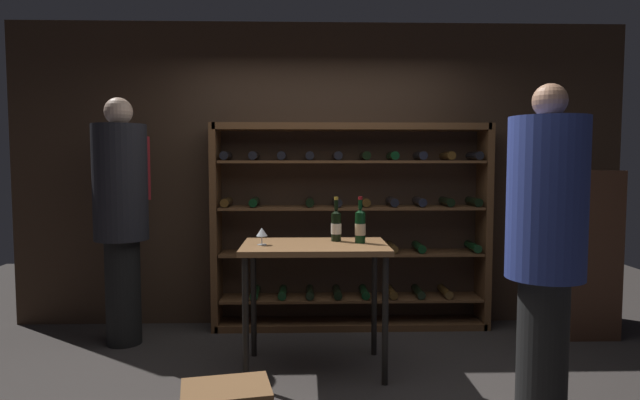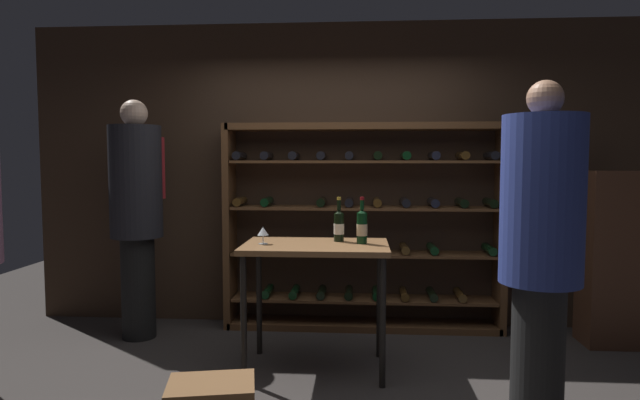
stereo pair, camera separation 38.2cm
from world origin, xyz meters
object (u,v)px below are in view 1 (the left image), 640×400
at_px(person_guest_plum_blouse, 121,209).
at_px(wine_bottle_black_capsule, 360,226).
at_px(wine_rack, 352,226).
at_px(wine_glass_stemmed_right, 262,233).
at_px(person_guest_blue_shirt, 546,238).
at_px(wine_bottle_red_label, 336,225).
at_px(display_cabinet, 588,253).
at_px(tasting_table, 315,259).

height_order(person_guest_plum_blouse, wine_bottle_black_capsule, person_guest_plum_blouse).
bearing_deg(wine_rack, person_guest_plum_blouse, -168.58).
bearing_deg(wine_glass_stemmed_right, person_guest_blue_shirt, -25.10).
bearing_deg(person_guest_blue_shirt, wine_bottle_red_label, -98.97).
height_order(wine_rack, person_guest_plum_blouse, person_guest_plum_blouse).
bearing_deg(person_guest_blue_shirt, wine_rack, -121.47).
xyz_separation_m(display_cabinet, wine_glass_stemmed_right, (-2.79, -0.76, 0.30)).
height_order(person_guest_plum_blouse, wine_bottle_red_label, person_guest_plum_blouse).
relative_size(person_guest_blue_shirt, wine_glass_stemmed_right, 15.92).
bearing_deg(wine_bottle_black_capsule, wine_rack, 88.49).
bearing_deg(wine_bottle_red_label, person_guest_plum_blouse, 164.84).
relative_size(display_cabinet, wine_glass_stemmed_right, 11.74).
bearing_deg(wine_bottle_red_label, wine_bottle_black_capsule, -29.90).
distance_m(person_guest_plum_blouse, display_cabinet, 4.03).
relative_size(wine_rack, display_cabinet, 1.73).
relative_size(tasting_table, person_guest_blue_shirt, 0.53).
bearing_deg(display_cabinet, wine_bottle_red_label, -165.32).
height_order(wine_bottle_black_capsule, wine_glass_stemmed_right, wine_bottle_black_capsule).
distance_m(wine_rack, tasting_table, 1.07).
relative_size(wine_rack, person_guest_blue_shirt, 1.28).
xyz_separation_m(tasting_table, person_guest_blue_shirt, (1.32, -0.84, 0.27)).
xyz_separation_m(wine_rack, wine_glass_stemmed_right, (-0.74, -1.05, 0.08)).
relative_size(person_guest_blue_shirt, wine_bottle_black_capsule, 5.79).
height_order(person_guest_blue_shirt, wine_bottle_black_capsule, person_guest_blue_shirt).
bearing_deg(display_cabinet, wine_glass_stemmed_right, -164.71).
bearing_deg(wine_bottle_red_label, person_guest_blue_shirt, -40.03).
bearing_deg(wine_glass_stemmed_right, tasting_table, 6.44).
bearing_deg(wine_rack, wine_glass_stemmed_right, -125.29).
bearing_deg(wine_bottle_black_capsule, tasting_table, -174.37).
bearing_deg(wine_glass_stemmed_right, person_guest_plum_blouse, 151.82).
bearing_deg(wine_bottle_black_capsule, display_cabinet, 18.32).
relative_size(wine_rack, wine_bottle_black_capsule, 7.39).
bearing_deg(wine_glass_stemmed_right, display_cabinet, 15.29).
relative_size(wine_bottle_black_capsule, wine_bottle_red_label, 1.03).
bearing_deg(person_guest_plum_blouse, wine_bottle_black_capsule, 102.38).
height_order(display_cabinet, wine_bottle_red_label, display_cabinet).
height_order(person_guest_plum_blouse, wine_glass_stemmed_right, person_guest_plum_blouse).
xyz_separation_m(person_guest_blue_shirt, person_guest_plum_blouse, (-2.92, 1.45, 0.04)).
bearing_deg(tasting_table, wine_bottle_black_capsule, 5.63).
xyz_separation_m(wine_bottle_black_capsule, wine_glass_stemmed_right, (-0.72, -0.08, -0.04)).
bearing_deg(person_guest_blue_shirt, tasting_table, -91.41).
bearing_deg(wine_bottle_black_capsule, person_guest_plum_blouse, 163.41).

